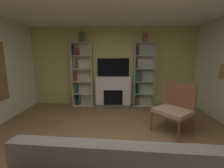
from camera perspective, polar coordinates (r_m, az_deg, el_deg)
The scene contains 10 objects.
ground_plane at distance 2.85m, azimuth -0.65°, elevation -25.31°, with size 6.85×6.85×0.00m, color olive.
wall_back_accent at distance 5.22m, azimuth 0.49°, elevation 6.65°, with size 5.74×0.06×2.69m, color #BFBE6C.
fireplace at distance 5.18m, azimuth 0.45°, elevation -2.43°, with size 1.30×0.53×1.01m.
tv at distance 5.16m, azimuth 0.48°, elevation 6.41°, with size 1.09×0.06×0.62m, color black.
bookshelf_left at distance 5.24m, azimuth -11.94°, elevation 3.33°, with size 0.68×0.34×2.15m.
bookshelf_right at distance 5.19m, azimuth 11.24°, elevation 2.88°, with size 0.68×0.29×2.15m.
potted_plant at distance 5.20m, azimuth -11.71°, elevation 17.53°, with size 0.20×0.20×0.35m.
vase_with_flowers at distance 5.16m, azimuth 12.72°, elevation 17.04°, with size 0.14×0.14×0.46m.
armchair at distance 3.64m, azimuth 23.04°, elevation -8.24°, with size 0.93×0.94×1.08m.
coffee_table at distance 2.20m, azimuth 1.90°, elevation -26.20°, with size 0.97×0.44×0.41m.
Camera 1 is at (0.09, -2.33, 1.65)m, focal length 23.79 mm.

